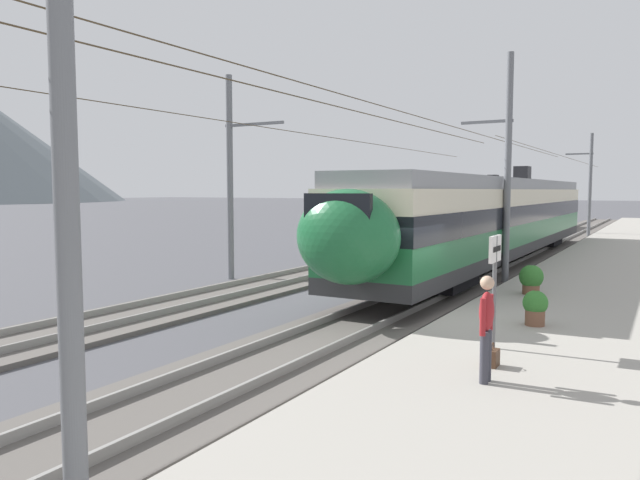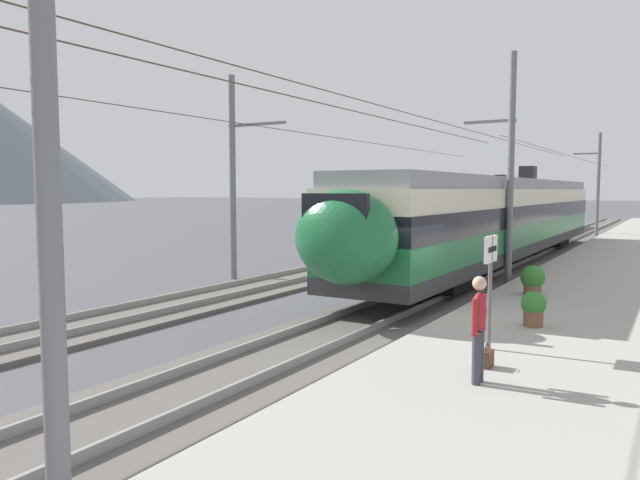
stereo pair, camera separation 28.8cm
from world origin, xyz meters
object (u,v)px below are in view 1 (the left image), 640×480
at_px(train_far_track, 475,206).
at_px(handbag_beside_passenger, 493,358).
at_px(catenary_mast_west, 57,121).
at_px(potted_plant_by_shelter, 531,278).
at_px(passenger_walking, 486,323).
at_px(platform_sign, 495,266).
at_px(potted_plant_platform_edge, 535,306).
at_px(train_near_platform, 497,216).
at_px(catenary_mast_far_side, 233,173).
at_px(catenary_mast_mid, 505,167).
at_px(catenary_mast_east, 588,183).

relative_size(train_far_track, handbag_beside_passenger, 70.23).
xyz_separation_m(catenary_mast_west, potted_plant_by_shelter, (14.37, -1.67, -3.20)).
bearing_deg(catenary_mast_west, passenger_walking, -25.66).
bearing_deg(platform_sign, handbag_beside_passenger, -166.17).
distance_m(catenary_mast_west, potted_plant_by_shelter, 14.81).
xyz_separation_m(potted_plant_platform_edge, potted_plant_by_shelter, (4.20, 0.90, 0.03)).
height_order(train_near_platform, catenary_mast_west, catenary_mast_west).
distance_m(catenary_mast_far_side, potted_plant_by_shelter, 11.23).
relative_size(train_near_platform, catenary_mast_west, 0.73).
distance_m(train_near_platform, handbag_beside_passenger, 16.95).
bearing_deg(catenary_mast_far_side, handbag_beside_passenger, -123.74).
xyz_separation_m(train_far_track, catenary_mast_far_side, (-24.92, 2.09, 1.76)).
distance_m(train_far_track, potted_plant_platform_edge, 30.61).
xyz_separation_m(catenary_mast_mid, potted_plant_platform_edge, (-7.77, -2.56, -3.39)).
xyz_separation_m(catenary_mast_mid, handbag_beside_passenger, (-11.43, -2.55, -3.68)).
xyz_separation_m(handbag_beside_passenger, potted_plant_by_shelter, (7.87, 0.89, 0.32)).
distance_m(train_near_platform, catenary_mast_far_side, 11.65).
bearing_deg(platform_sign, catenary_mast_west, 163.64).
bearing_deg(potted_plant_by_shelter, platform_sign, -174.93).
bearing_deg(potted_plant_by_shelter, catenary_mast_far_side, 90.44).
bearing_deg(catenary_mast_west, potted_plant_by_shelter, -6.63).
bearing_deg(train_far_track, catenary_mast_far_side, 175.20).
bearing_deg(catenary_mast_mid, catenary_mast_east, 0.02).
xyz_separation_m(catenary_mast_mid, platform_sign, (-10.23, -2.26, -2.24)).
xyz_separation_m(catenary_mast_mid, passenger_walking, (-12.35, -2.67, -2.89)).
relative_size(train_near_platform, train_far_track, 1.00).
height_order(catenary_mast_mid, passenger_walking, catenary_mast_mid).
bearing_deg(train_far_track, catenary_mast_mid, -161.76).
height_order(train_near_platform, potted_plant_platform_edge, train_near_platform).
distance_m(potted_plant_platform_edge, potted_plant_by_shelter, 4.30).
xyz_separation_m(platform_sign, passenger_walking, (-2.13, -0.42, -0.64)).
xyz_separation_m(catenary_mast_far_side, passenger_walking, (-8.71, -11.78, -2.70)).
relative_size(catenary_mast_west, catenary_mast_mid, 1.00).
height_order(train_far_track, handbag_beside_passenger, train_far_track).
height_order(train_near_platform, catenary_mast_far_side, catenary_mast_far_side).
relative_size(train_near_platform, catenary_mast_mid, 0.73).
bearing_deg(train_far_track, potted_plant_by_shelter, -160.74).
height_order(catenary_mast_west, passenger_walking, catenary_mast_west).
xyz_separation_m(train_far_track, passenger_walking, (-33.63, -9.69, -0.93)).
xyz_separation_m(train_near_platform, catenary_mast_far_side, (-8.59, 7.67, 1.76)).
bearing_deg(potted_plant_platform_edge, catenary_mast_east, 4.52).
relative_size(potted_plant_platform_edge, potted_plant_by_shelter, 0.92).
bearing_deg(train_near_platform, catenary_mast_far_side, 138.23).
bearing_deg(potted_plant_platform_edge, catenary_mast_west, 165.82).
relative_size(handbag_beside_passenger, potted_plant_by_shelter, 0.49).
distance_m(train_far_track, passenger_walking, 35.01).
bearing_deg(train_near_platform, platform_sign, -166.33).
bearing_deg(train_near_platform, handbag_beside_passenger, -166.32).
relative_size(train_near_platform, passenger_walking, 17.60).
height_order(catenary_mast_east, platform_sign, catenary_mast_east).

